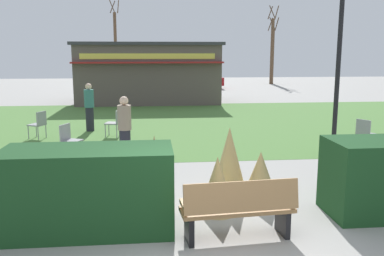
{
  "coord_description": "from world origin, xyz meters",
  "views": [
    {
      "loc": [
        -0.76,
        -5.21,
        2.77
      ],
      "look_at": [
        0.2,
        4.48,
        0.98
      ],
      "focal_mm": 38.99,
      "sensor_mm": 36.0,
      "label": 1
    }
  ],
  "objects": [
    {
      "name": "ornamental_grass_behind_far",
      "position": [
        0.35,
        1.6,
        0.5
      ],
      "size": [
        0.66,
        0.66,
        1.01
      ],
      "primitive_type": "cone",
      "color": "tan",
      "rests_on": "ground_plane"
    },
    {
      "name": "hedge_left",
      "position": [
        -1.75,
        1.09,
        0.66
      ],
      "size": [
        2.6,
        1.1,
        1.32
      ],
      "primitive_type": "cube",
      "color": "#19421E",
      "rests_on": "ground_plane"
    },
    {
      "name": "tree_right_bg",
      "position": [
        9.69,
        30.4,
        2.94
      ],
      "size": [
        0.91,
        0.96,
        6.62
      ],
      "color": "brown",
      "rests_on": "ground_plane"
    },
    {
      "name": "tree_center_bg",
      "position": [
        9.85,
        30.81,
        2.48
      ],
      "size": [
        0.91,
        0.96,
        5.68
      ],
      "color": "brown",
      "rests_on": "ground_plane"
    },
    {
      "name": "cafe_chair_center",
      "position": [
        -1.96,
        8.5,
        0.53
      ],
      "size": [
        0.52,
        0.52,
        0.89
      ],
      "color": "gray",
      "rests_on": "ground_plane"
    },
    {
      "name": "park_bench",
      "position": [
        0.5,
        0.53,
        0.48
      ],
      "size": [
        1.74,
        0.66,
        0.95
      ],
      "color": "#9E7547",
      "rests_on": "ground_plane"
    },
    {
      "name": "person_strolling",
      "position": [
        -2.93,
        9.6,
        0.86
      ],
      "size": [
        0.34,
        0.34,
        1.69
      ],
      "rotation": [
        0.0,
        0.0,
        1.72
      ],
      "color": "#23232D",
      "rests_on": "ground_plane"
    },
    {
      "name": "lawn_patch",
      "position": [
        0.0,
        11.01,
        0.0
      ],
      "size": [
        36.0,
        12.0,
        0.01
      ],
      "primitive_type": "cube",
      "color": "#4C7A38",
      "rests_on": "ground_plane"
    },
    {
      "name": "lamppost_mid",
      "position": [
        4.04,
        5.17,
        2.76
      ],
      "size": [
        0.36,
        0.36,
        4.4
      ],
      "color": "black",
      "rests_on": "ground_plane"
    },
    {
      "name": "person_standing",
      "position": [
        -1.43,
        5.13,
        0.86
      ],
      "size": [
        0.34,
        0.34,
        1.69
      ],
      "rotation": [
        0.0,
        0.0,
        4.41
      ],
      "color": "#23232D",
      "rests_on": "ground_plane"
    },
    {
      "name": "parked_car_west_slot",
      "position": [
        -2.88,
        26.45,
        0.64
      ],
      "size": [
        4.23,
        2.11,
        1.2
      ],
      "color": "black",
      "rests_on": "ground_plane"
    },
    {
      "name": "food_kiosk",
      "position": [
        -0.87,
        18.26,
        1.65
      ],
      "size": [
        7.86,
        4.59,
        3.27
      ],
      "color": "#594C47",
      "rests_on": "ground_plane"
    },
    {
      "name": "cafe_chair_east",
      "position": [
        -4.37,
        8.42,
        0.53
      ],
      "size": [
        0.58,
        0.58,
        0.89
      ],
      "color": "gray",
      "rests_on": "ground_plane"
    },
    {
      "name": "parked_car_center_slot",
      "position": [
        2.53,
        26.45,
        0.64
      ],
      "size": [
        4.3,
        2.25,
        1.2
      ],
      "color": "maroon",
      "rests_on": "ground_plane"
    },
    {
      "name": "tree_left_bg",
      "position": [
        -3.92,
        34.22,
        3.31
      ],
      "size": [
        0.91,
        0.96,
        7.35
      ],
      "color": "brown",
      "rests_on": "ground_plane"
    },
    {
      "name": "ornamental_grass_behind_center",
      "position": [
        0.69,
        2.33,
        0.69
      ],
      "size": [
        0.74,
        0.74,
        1.38
      ],
      "primitive_type": "cone",
      "color": "tan",
      "rests_on": "ground_plane"
    },
    {
      "name": "cafe_chair_west",
      "position": [
        -2.94,
        5.84,
        0.53
      ],
      "size": [
        0.58,
        0.58,
        0.89
      ],
      "color": "gray",
      "rests_on": "ground_plane"
    },
    {
      "name": "ornamental_grass_behind_right",
      "position": [
        -0.72,
        1.68,
        0.7
      ],
      "size": [
        0.57,
        0.57,
        1.39
      ],
      "primitive_type": "cone",
      "color": "tan",
      "rests_on": "ground_plane"
    },
    {
      "name": "ornamental_grass_behind_left",
      "position": [
        1.24,
        2.09,
        0.48
      ],
      "size": [
        0.71,
        0.71,
        0.96
      ],
      "primitive_type": "cone",
      "color": "tan",
      "rests_on": "ground_plane"
    },
    {
      "name": "cafe_chair_north",
      "position": [
        5.28,
        5.87,
        0.53
      ],
      "size": [
        0.6,
        0.6,
        0.89
      ],
      "color": "gray",
      "rests_on": "ground_plane"
    }
  ]
}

